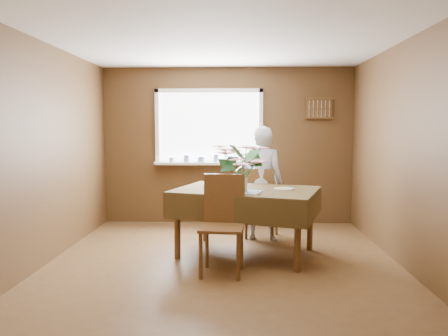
{
  "coord_description": "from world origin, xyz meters",
  "views": [
    {
      "loc": [
        0.18,
        -4.77,
        1.54
      ],
      "look_at": [
        0.0,
        0.55,
        1.05
      ],
      "focal_mm": 35.0,
      "sensor_mm": 36.0,
      "label": 1
    }
  ],
  "objects_px": {
    "flower_bouquet": "(242,162)",
    "seated_woman": "(262,183)",
    "chair_near": "(223,220)",
    "dining_table": "(246,197)",
    "chair_far": "(261,200)"
  },
  "relations": [
    {
      "from": "chair_far",
      "to": "seated_woman",
      "type": "height_order",
      "value": "seated_woman"
    },
    {
      "from": "chair_far",
      "to": "flower_bouquet",
      "type": "xyz_separation_m",
      "value": [
        -0.26,
        -0.97,
        0.61
      ]
    },
    {
      "from": "chair_near",
      "to": "seated_woman",
      "type": "xyz_separation_m",
      "value": [
        0.49,
        1.37,
        0.22
      ]
    },
    {
      "from": "dining_table",
      "to": "chair_near",
      "type": "xyz_separation_m",
      "value": [
        -0.26,
        -0.64,
        -0.14
      ]
    },
    {
      "from": "seated_woman",
      "to": "flower_bouquet",
      "type": "distance_m",
      "value": 1.02
    },
    {
      "from": "chair_far",
      "to": "chair_near",
      "type": "height_order",
      "value": "chair_near"
    },
    {
      "from": "dining_table",
      "to": "chair_far",
      "type": "xyz_separation_m",
      "value": [
        0.22,
        0.78,
        -0.17
      ]
    },
    {
      "from": "dining_table",
      "to": "chair_far",
      "type": "relative_size",
      "value": 1.95
    },
    {
      "from": "flower_bouquet",
      "to": "seated_woman",
      "type": "bearing_deg",
      "value": 73.07
    },
    {
      "from": "dining_table",
      "to": "flower_bouquet",
      "type": "bearing_deg",
      "value": -86.86
    },
    {
      "from": "dining_table",
      "to": "chair_near",
      "type": "height_order",
      "value": "chair_near"
    },
    {
      "from": "seated_woman",
      "to": "flower_bouquet",
      "type": "bearing_deg",
      "value": 83.92
    },
    {
      "from": "seated_woman",
      "to": "flower_bouquet",
      "type": "relative_size",
      "value": 2.56
    },
    {
      "from": "dining_table",
      "to": "seated_woman",
      "type": "relative_size",
      "value": 1.23
    },
    {
      "from": "chair_near",
      "to": "seated_woman",
      "type": "bearing_deg",
      "value": 75.87
    }
  ]
}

